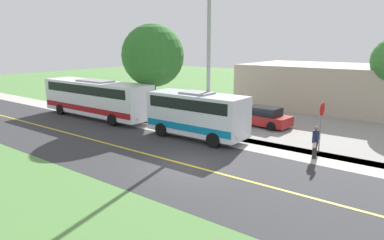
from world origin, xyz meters
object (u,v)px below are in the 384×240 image
at_px(street_light_pole, 208,62).
at_px(commercial_building, 360,88).
at_px(shuttle_bus_front, 197,113).
at_px(parked_car_near, 262,117).
at_px(stop_sign, 321,119).
at_px(tree_curbside, 153,56).
at_px(pedestrian_with_bags, 315,141).
at_px(transit_bus_rear, 96,97).

height_order(street_light_pole, commercial_building, street_light_pole).
bearing_deg(street_light_pole, shuttle_bus_front, -48.68).
height_order(parked_car_near, commercial_building, commercial_building).
height_order(stop_sign, commercial_building, commercial_building).
distance_m(tree_curbside, commercial_building, 19.06).
height_order(shuttle_bus_front, parked_car_near, shuttle_bus_front).
height_order(pedestrian_with_bags, tree_curbside, tree_curbside).
xyz_separation_m(pedestrian_with_bags, commercial_building, (-16.42, -1.48, 1.05)).
bearing_deg(commercial_building, shuttle_bus_front, -19.45).
xyz_separation_m(stop_sign, street_light_pole, (1.21, -6.86, 2.94)).
bearing_deg(tree_curbside, parked_car_near, 107.57).
bearing_deg(stop_sign, parked_car_near, -125.61).
bearing_deg(stop_sign, shuttle_bus_front, -77.38).
xyz_separation_m(transit_bus_rear, pedestrian_with_bags, (-0.45, 17.85, -0.75)).
bearing_deg(pedestrian_with_bags, commercial_building, -174.84).
xyz_separation_m(stop_sign, tree_curbside, (-1.30, -13.94, 3.09)).
xyz_separation_m(shuttle_bus_front, street_light_pole, (-0.44, 0.50, 3.25)).
bearing_deg(transit_bus_rear, pedestrian_with_bags, 91.46).
bearing_deg(pedestrian_with_bags, transit_bus_rear, -88.54).
bearing_deg(transit_bus_rear, street_light_pole, 91.91).
distance_m(stop_sign, street_light_pole, 7.56).
distance_m(street_light_pole, parked_car_near, 6.80).
bearing_deg(pedestrian_with_bags, parked_car_near, -131.98).
bearing_deg(street_light_pole, transit_bus_rear, -88.09).
bearing_deg(transit_bus_rear, shuttle_bus_front, 89.61).
distance_m(shuttle_bus_front, pedestrian_with_bags, 7.52).
distance_m(shuttle_bus_front, parked_car_near, 5.97).
height_order(shuttle_bus_front, street_light_pole, street_light_pole).
bearing_deg(tree_curbside, street_light_pole, 70.49).
height_order(shuttle_bus_front, transit_bus_rear, transit_bus_rear).
xyz_separation_m(transit_bus_rear, commercial_building, (-16.87, 16.37, 0.30)).
bearing_deg(street_light_pole, tree_curbside, -109.51).
bearing_deg(parked_car_near, shuttle_bus_front, -17.96).
bearing_deg(street_light_pole, pedestrian_with_bags, 90.75).
xyz_separation_m(street_light_pole, commercial_building, (-16.51, 5.49, -2.90)).
distance_m(street_light_pole, tree_curbside, 7.52).
bearing_deg(tree_curbside, transit_bus_rear, -52.85).
relative_size(transit_bus_rear, commercial_building, 0.53).
xyz_separation_m(parked_car_near, commercial_building, (-11.34, 4.17, 1.32)).
bearing_deg(commercial_building, parked_car_near, -20.18).
height_order(pedestrian_with_bags, parked_car_near, pedestrian_with_bags).
height_order(shuttle_bus_front, pedestrian_with_bags, shuttle_bus_front).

